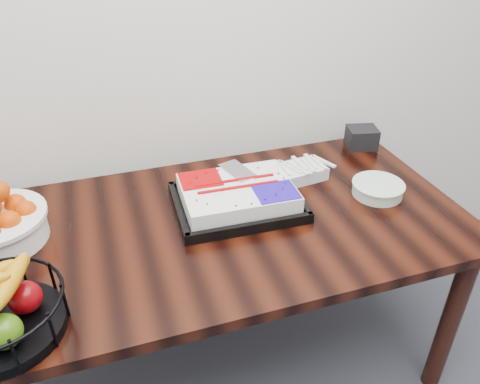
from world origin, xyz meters
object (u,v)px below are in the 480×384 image
object	(u,v)px
cake_tray	(237,196)
plate_stack	(378,189)
napkin_box	(362,138)
table	(212,242)

from	to	relation	value
cake_tray	plate_stack	size ratio (longest dim) A/B	2.38
plate_stack	napkin_box	xyz separation A→B (m)	(0.15, 0.37, 0.02)
table	napkin_box	bearing A→B (deg)	23.63
cake_tray	napkin_box	size ratio (longest dim) A/B	3.65
table	plate_stack	xyz separation A→B (m)	(0.65, -0.02, 0.11)
plate_stack	table	bearing A→B (deg)	178.03
plate_stack	napkin_box	size ratio (longest dim) A/B	1.53
table	napkin_box	world-z (taller)	napkin_box
table	cake_tray	xyz separation A→B (m)	(0.12, 0.07, 0.13)
cake_tray	table	bearing A→B (deg)	-150.54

